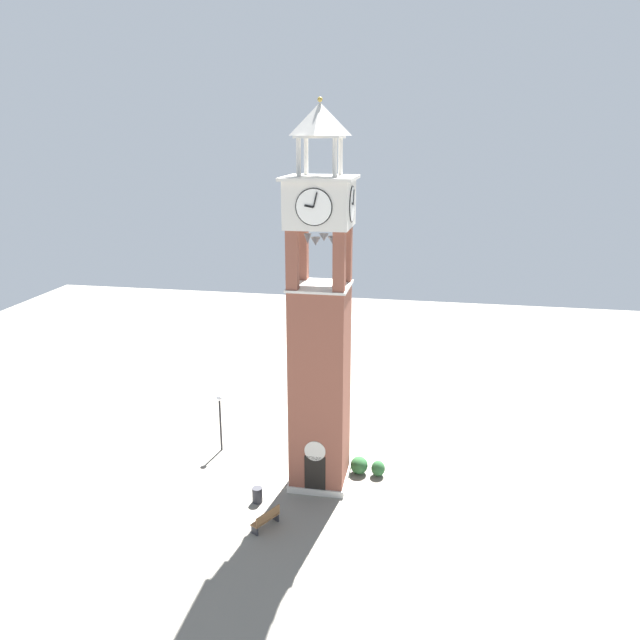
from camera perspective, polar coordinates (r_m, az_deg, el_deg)
ground at (r=35.13m, az=0.00°, el=-14.47°), size 80.00×80.00×0.00m
clock_tower at (r=31.71m, az=-0.00°, el=-1.68°), size 3.42×3.42×19.78m
park_bench at (r=31.39m, az=-4.94°, el=-17.65°), size 1.15×1.62×0.95m
lamp_post at (r=37.53m, az=-9.13°, el=-8.26°), size 0.36×0.36×3.55m
trash_bin at (r=33.34m, az=-5.74°, el=-15.61°), size 0.52×0.52×0.80m
shrub_near_entry at (r=35.64m, az=3.59°, el=-13.10°), size 0.96×0.96×0.99m
shrub_left_of_tower at (r=35.52m, az=5.33°, el=-13.34°), size 0.75×0.75×0.89m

